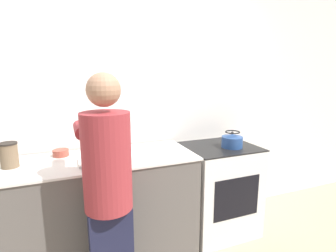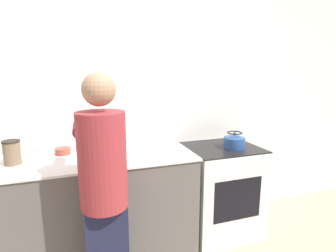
# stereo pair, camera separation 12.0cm
# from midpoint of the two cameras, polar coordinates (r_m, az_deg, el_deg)

# --- Properties ---
(wall_back) EXTENTS (8.00, 0.05, 2.60)m
(wall_back) POSITION_cam_midpoint_polar(r_m,az_deg,el_deg) (2.63, -7.10, 4.17)
(wall_back) COLOR white
(wall_back) RESTS_ON ground_plane
(counter) EXTENTS (1.67, 0.65, 0.93)m
(counter) POSITION_cam_midpoint_polar(r_m,az_deg,el_deg) (2.47, -13.37, -16.99)
(counter) COLOR #5B5651
(counter) RESTS_ON ground_plane
(oven) EXTENTS (0.69, 0.61, 0.92)m
(oven) POSITION_cam_midpoint_polar(r_m,az_deg,el_deg) (2.82, 12.62, -13.43)
(oven) COLOR silver
(oven) RESTS_ON ground_plane
(person) EXTENTS (0.35, 0.59, 1.64)m
(person) POSITION_cam_midpoint_polar(r_m,az_deg,el_deg) (1.81, -11.93, -12.77)
(person) COLOR #1C1E37
(person) RESTS_ON ground_plane
(cutting_board) EXTENTS (0.36, 0.24, 0.02)m
(cutting_board) POSITION_cam_midpoint_polar(r_m,az_deg,el_deg) (2.22, -12.87, -7.01)
(cutting_board) COLOR silver
(cutting_board) RESTS_ON counter
(knife) EXTENTS (0.23, 0.12, 0.01)m
(knife) POSITION_cam_midpoint_polar(r_m,az_deg,el_deg) (2.24, -12.41, -6.44)
(knife) COLOR silver
(knife) RESTS_ON cutting_board
(kettle) EXTENTS (0.20, 0.20, 0.16)m
(kettle) POSITION_cam_midpoint_polar(r_m,az_deg,el_deg) (2.62, 15.52, -3.28)
(kettle) COLOR #284C8C
(kettle) RESTS_ON oven
(bowl_prep) EXTENTS (0.13, 0.13, 0.06)m
(bowl_prep) POSITION_cam_midpoint_polar(r_m,az_deg,el_deg) (2.46, -20.63, -5.14)
(bowl_prep) COLOR #9E4738
(bowl_prep) RESTS_ON counter
(canister_jar) EXTENTS (0.13, 0.13, 0.19)m
(canister_jar) POSITION_cam_midpoint_polar(r_m,az_deg,el_deg) (2.34, -29.59, -5.04)
(canister_jar) COLOR #756047
(canister_jar) RESTS_ON counter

